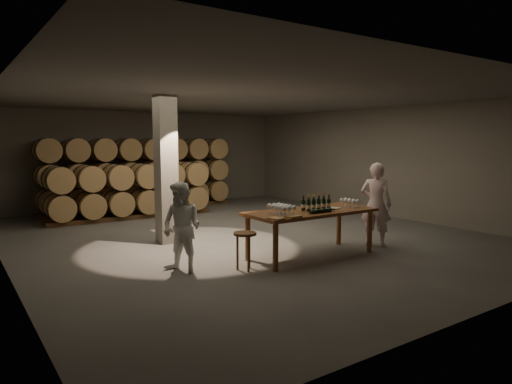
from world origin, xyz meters
TOP-DOWN VIEW (x-y plane):
  - room at (-1.80, 0.20)m, footprint 12.00×12.00m
  - tasting_table at (0.00, -2.50)m, footprint 2.60×1.10m
  - barrel_stack_back at (-0.57, 5.20)m, footprint 6.26×0.95m
  - barrel_stack_front at (-1.35, 3.80)m, footprint 4.70×0.95m
  - bottle_cluster at (0.10, -2.52)m, footprint 0.59×0.22m
  - lying_bottles at (-0.05, -2.83)m, footprint 0.61×0.08m
  - glass_cluster_left at (-0.78, -2.58)m, footprint 0.31×0.53m
  - glass_cluster_right at (0.95, -2.58)m, footprint 0.19×0.41m
  - plate at (0.52, -2.57)m, footprint 0.26×0.26m
  - notebook_near at (-0.81, -2.93)m, footprint 0.28×0.23m
  - notebook_corner at (-1.14, -2.90)m, footprint 0.25×0.29m
  - pen at (-0.76, -2.89)m, footprint 0.15×0.04m
  - stool at (-1.57, -2.58)m, footprint 0.40×0.40m
  - person_man at (1.74, -2.59)m, footprint 0.68×0.77m
  - person_woman at (-2.52, -2.08)m, footprint 0.85×0.93m

SIDE VIEW (x-z plane):
  - stool at x=-1.57m, z-range 0.21..0.87m
  - person_woman at x=-2.52m, z-range 0.00..1.54m
  - tasting_table at x=0.00m, z-range 0.35..1.25m
  - barrel_stack_front at x=-1.35m, z-range 0.04..1.61m
  - person_man at x=1.74m, z-range 0.00..1.78m
  - pen at x=-0.76m, z-range 0.90..0.91m
  - plate at x=0.52m, z-range 0.90..0.92m
  - notebook_corner at x=-1.14m, z-range 0.90..0.92m
  - notebook_near at x=-0.81m, z-range 0.90..0.93m
  - lying_bottles at x=-0.05m, z-range 0.90..0.98m
  - bottle_cluster at x=0.10m, z-range 0.86..1.16m
  - glass_cluster_right at x=0.95m, z-range 0.94..1.10m
  - glass_cluster_left at x=-0.78m, z-range 0.94..1.13m
  - barrel_stack_back at x=-0.57m, z-range 0.04..2.35m
  - room at x=-1.80m, z-range -4.40..7.60m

